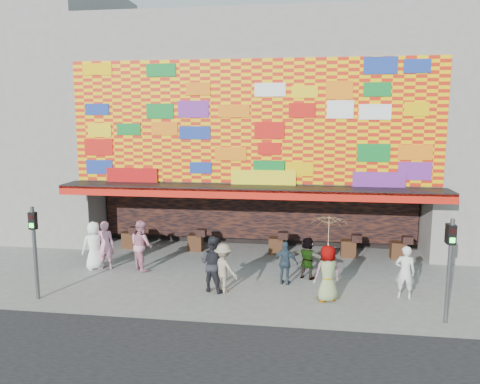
{
  "coord_description": "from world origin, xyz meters",
  "views": [
    {
      "loc": [
        2.22,
        -14.67,
        5.73
      ],
      "look_at": [
        -0.18,
        2.0,
        3.04
      ],
      "focal_mm": 35.0,
      "sensor_mm": 36.0,
      "label": 1
    }
  ],
  "objects_px": {
    "ped_f": "(308,258)",
    "parasol": "(329,232)",
    "signal_left": "(34,242)",
    "ped_d": "(223,268)",
    "ped_e": "(285,263)",
    "ped_h": "(405,272)",
    "ped_a": "(94,245)",
    "ped_b": "(105,245)",
    "signal_right": "(450,259)",
    "ped_c": "(213,264)",
    "ped_i": "(142,245)",
    "ped_g": "(327,273)"
  },
  "relations": [
    {
      "from": "ped_a",
      "to": "ped_c",
      "type": "height_order",
      "value": "ped_c"
    },
    {
      "from": "ped_h",
      "to": "ped_c",
      "type": "bearing_deg",
      "value": 9.62
    },
    {
      "from": "ped_c",
      "to": "ped_g",
      "type": "height_order",
      "value": "ped_c"
    },
    {
      "from": "ped_a",
      "to": "ped_c",
      "type": "xyz_separation_m",
      "value": [
        4.93,
        -1.62,
        0.02
      ]
    },
    {
      "from": "ped_b",
      "to": "ped_a",
      "type": "bearing_deg",
      "value": 0.84
    },
    {
      "from": "ped_b",
      "to": "signal_right",
      "type": "bearing_deg",
      "value": 157.98
    },
    {
      "from": "ped_h",
      "to": "ped_e",
      "type": "bearing_deg",
      "value": -3.26
    },
    {
      "from": "ped_c",
      "to": "ped_f",
      "type": "bearing_deg",
      "value": -132.4
    },
    {
      "from": "ped_a",
      "to": "ped_g",
      "type": "bearing_deg",
      "value": 128.08
    },
    {
      "from": "ped_e",
      "to": "ped_h",
      "type": "relative_size",
      "value": 0.89
    },
    {
      "from": "ped_i",
      "to": "ped_a",
      "type": "bearing_deg",
      "value": 48.6
    },
    {
      "from": "ped_a",
      "to": "ped_h",
      "type": "xyz_separation_m",
      "value": [
        11.13,
        -1.36,
        -0.06
      ]
    },
    {
      "from": "signal_right",
      "to": "ped_h",
      "type": "height_order",
      "value": "signal_right"
    },
    {
      "from": "ped_a",
      "to": "ped_b",
      "type": "distance_m",
      "value": 0.43
    },
    {
      "from": "ped_d",
      "to": "ped_f",
      "type": "height_order",
      "value": "ped_d"
    },
    {
      "from": "signal_left",
      "to": "ped_g",
      "type": "xyz_separation_m",
      "value": [
        9.14,
        1.15,
        -0.96
      ]
    },
    {
      "from": "ped_c",
      "to": "ped_a",
      "type": "bearing_deg",
      "value": 0.96
    },
    {
      "from": "ped_e",
      "to": "signal_right",
      "type": "bearing_deg",
      "value": 163.59
    },
    {
      "from": "signal_right",
      "to": "ped_a",
      "type": "relative_size",
      "value": 1.63
    },
    {
      "from": "ped_f",
      "to": "parasol",
      "type": "relative_size",
      "value": 0.76
    },
    {
      "from": "ped_e",
      "to": "ped_c",
      "type": "bearing_deg",
      "value": 33.67
    },
    {
      "from": "signal_left",
      "to": "ped_b",
      "type": "distance_m",
      "value": 3.41
    },
    {
      "from": "signal_left",
      "to": "ped_f",
      "type": "bearing_deg",
      "value": 20.4
    },
    {
      "from": "ped_h",
      "to": "ped_i",
      "type": "xyz_separation_m",
      "value": [
        -9.31,
        1.55,
        0.09
      ]
    },
    {
      "from": "ped_d",
      "to": "ped_f",
      "type": "bearing_deg",
      "value": -119.9
    },
    {
      "from": "ped_c",
      "to": "ped_e",
      "type": "relative_size",
      "value": 1.23
    },
    {
      "from": "parasol",
      "to": "ped_d",
      "type": "bearing_deg",
      "value": 175.55
    },
    {
      "from": "ped_b",
      "to": "ped_f",
      "type": "bearing_deg",
      "value": 173.43
    },
    {
      "from": "ped_e",
      "to": "ped_f",
      "type": "bearing_deg",
      "value": -124.94
    },
    {
      "from": "signal_right",
      "to": "ped_f",
      "type": "relative_size",
      "value": 1.98
    },
    {
      "from": "ped_f",
      "to": "ped_h",
      "type": "relative_size",
      "value": 0.88
    },
    {
      "from": "ped_d",
      "to": "ped_a",
      "type": "bearing_deg",
      "value": 9.89
    },
    {
      "from": "signal_left",
      "to": "ped_d",
      "type": "height_order",
      "value": "signal_left"
    },
    {
      "from": "signal_left",
      "to": "ped_h",
      "type": "distance_m",
      "value": 11.77
    },
    {
      "from": "ped_h",
      "to": "ped_f",
      "type": "bearing_deg",
      "value": -17.77
    },
    {
      "from": "ped_c",
      "to": "ped_d",
      "type": "bearing_deg",
      "value": -171.08
    },
    {
      "from": "ped_a",
      "to": "ped_d",
      "type": "bearing_deg",
      "value": 123.11
    },
    {
      "from": "ped_e",
      "to": "ped_i",
      "type": "height_order",
      "value": "ped_i"
    },
    {
      "from": "signal_right",
      "to": "ped_e",
      "type": "relative_size",
      "value": 1.96
    },
    {
      "from": "signal_left",
      "to": "ped_e",
      "type": "xyz_separation_m",
      "value": [
        7.76,
        2.44,
        -1.1
      ]
    },
    {
      "from": "signal_right",
      "to": "ped_c",
      "type": "distance_m",
      "value": 7.21
    },
    {
      "from": "signal_left",
      "to": "ped_a",
      "type": "relative_size",
      "value": 1.63
    },
    {
      "from": "ped_c",
      "to": "ped_d",
      "type": "relative_size",
      "value": 1.14
    },
    {
      "from": "ped_a",
      "to": "ped_h",
      "type": "height_order",
      "value": "ped_a"
    },
    {
      "from": "ped_d",
      "to": "ped_f",
      "type": "xyz_separation_m",
      "value": [
        2.75,
        1.76,
        -0.06
      ]
    },
    {
      "from": "ped_g",
      "to": "parasol",
      "type": "distance_m",
      "value": 1.32
    },
    {
      "from": "ped_b",
      "to": "parasol",
      "type": "distance_m",
      "value": 8.58
    },
    {
      "from": "ped_d",
      "to": "ped_e",
      "type": "xyz_separation_m",
      "value": [
        1.99,
        1.03,
        -0.06
      ]
    },
    {
      "from": "ped_g",
      "to": "parasol",
      "type": "xyz_separation_m",
      "value": [
        0.0,
        0.0,
        1.32
      ]
    },
    {
      "from": "ped_g",
      "to": "parasol",
      "type": "height_order",
      "value": "parasol"
    }
  ]
}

